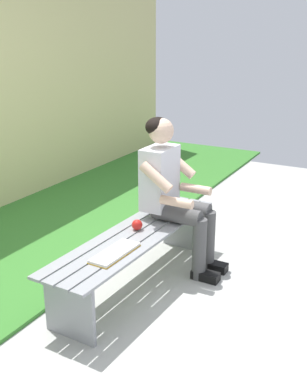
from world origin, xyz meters
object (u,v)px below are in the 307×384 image
bench_near (136,245)px  apple (137,225)px  person_seated (173,189)px  book_open (115,253)px

bench_near → apple: (-0.06, -0.02, 0.14)m
bench_near → person_seated: bearing=166.5°
bench_near → apple: size_ratio=22.08×
bench_near → person_seated: person_seated is taller
person_seated → apple: 0.43m
apple → bench_near: bearing=22.1°
person_seated → bench_near: bearing=-13.5°
bench_near → apple: bearing=-157.9°
bench_near → book_open: (0.37, 0.06, 0.11)m
book_open → bench_near: bearing=-169.1°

